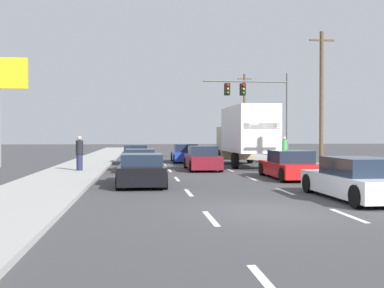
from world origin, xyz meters
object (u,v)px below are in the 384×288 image
(car_red, at_px, (290,166))
(utility_pole_mid, at_px, (321,96))
(car_white, at_px, (357,180))
(traffic_signal_mast, at_px, (253,97))
(car_black, at_px, (142,170))
(car_blue, at_px, (185,154))
(pedestrian_near_corner, at_px, (80,153))
(utility_pole_far, at_px, (244,112))
(car_orange, at_px, (140,161))
(pedestrian_mid_block, at_px, (284,149))
(car_navy, at_px, (136,155))
(box_truck, at_px, (245,133))
(car_maroon, at_px, (202,159))

(car_red, xyz_separation_m, utility_pole_mid, (5.85, 10.89, 4.18))
(car_white, distance_m, traffic_signal_mast, 23.84)
(car_black, height_order, car_white, car_white)
(car_black, height_order, car_red, car_red)
(car_blue, xyz_separation_m, pedestrian_near_corner, (-6.46, -9.43, 0.44))
(utility_pole_far, bearing_deg, car_blue, -113.07)
(traffic_signal_mast, height_order, pedestrian_near_corner, traffic_signal_mast)
(car_orange, xyz_separation_m, car_red, (6.81, -5.30, 0.02))
(car_white, xyz_separation_m, pedestrian_near_corner, (-9.74, 11.14, 0.44))
(traffic_signal_mast, height_order, utility_pole_mid, utility_pole_mid)
(utility_pole_mid, bearing_deg, pedestrian_mid_block, -171.63)
(car_navy, distance_m, traffic_signal_mast, 11.31)
(pedestrian_near_corner, xyz_separation_m, pedestrian_mid_block, (12.99, 6.30, -0.02))
(utility_pole_mid, bearing_deg, utility_pole_far, 89.46)
(car_navy, bearing_deg, car_white, -69.95)
(car_orange, distance_m, car_black, 7.31)
(pedestrian_mid_block, bearing_deg, car_navy, 171.81)
(utility_pole_far, xyz_separation_m, pedestrian_mid_block, (-3.04, -25.60, -3.91))
(car_blue, relative_size, box_truck, 0.54)
(car_navy, bearing_deg, car_maroon, -58.69)
(box_truck, xyz_separation_m, utility_pole_far, (6.21, 27.50, 2.82))
(car_blue, xyz_separation_m, traffic_signal_mast, (5.79, 2.71, 4.49))
(utility_pole_mid, bearing_deg, car_black, -134.27)
(car_black, bearing_deg, utility_pole_far, 71.40)
(utility_pole_mid, distance_m, pedestrian_mid_block, 4.69)
(car_maroon, xyz_separation_m, utility_pole_mid, (9.12, 5.24, 4.14))
(car_orange, height_order, traffic_signal_mast, traffic_signal_mast)
(car_blue, xyz_separation_m, box_truck, (3.35, -5.04, 1.51))
(car_navy, bearing_deg, car_blue, 24.75)
(car_navy, bearing_deg, traffic_signal_mast, 24.94)
(traffic_signal_mast, bearing_deg, car_black, -116.26)
(car_black, bearing_deg, car_white, -37.10)
(pedestrian_mid_block, bearing_deg, car_maroon, -142.60)
(car_orange, xyz_separation_m, traffic_signal_mast, (9.12, 11.02, 4.54))
(car_black, xyz_separation_m, car_blue, (3.26, 15.63, 0.02))
(car_black, height_order, box_truck, box_truck)
(car_black, distance_m, car_red, 7.03)
(car_maroon, bearing_deg, utility_pole_mid, 29.90)
(box_truck, distance_m, utility_pole_mid, 6.93)
(car_blue, bearing_deg, car_red, -75.65)
(car_maroon, relative_size, utility_pole_mid, 0.47)
(car_maroon, bearing_deg, car_white, -76.31)
(car_black, relative_size, traffic_signal_mast, 0.65)
(box_truck, bearing_deg, car_navy, 154.22)
(traffic_signal_mast, distance_m, utility_pole_mid, 6.49)
(traffic_signal_mast, bearing_deg, utility_pole_mid, -56.89)
(utility_pole_mid, height_order, pedestrian_near_corner, utility_pole_mid)
(car_orange, relative_size, traffic_signal_mast, 0.65)
(car_white, height_order, pedestrian_near_corner, pedestrian_near_corner)
(car_red, xyz_separation_m, pedestrian_mid_block, (3.05, 10.48, 0.44))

